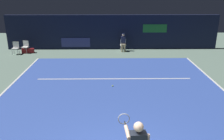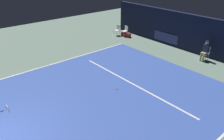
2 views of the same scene
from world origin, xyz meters
TOP-DOWN VIEW (x-y plane):
  - ground_plane at (0.00, 4.89)m, footprint 31.39×31.39m
  - court_surface at (0.00, 4.89)m, footprint 10.12×11.79m
  - line_sideline_right at (-5.01, 4.89)m, footprint 0.10×11.79m
  - line_service at (0.00, 6.96)m, footprint 7.89×0.10m
  - back_wall at (-0.00, 13.50)m, footprint 16.04×0.33m
  - line_judge_on_chair at (0.80, 12.75)m, footprint 0.45×0.54m
  - courtside_chair_near at (-6.33, 12.34)m, footprint 0.50×0.48m
  - courtside_chair_far at (-6.89, 11.99)m, footprint 0.46×0.43m
  - tennis_ball at (-0.09, 5.95)m, footprint 0.07×0.07m
  - equipment_bag at (-6.15, 12.30)m, footprint 0.88×0.46m

SIDE VIEW (x-z plane):
  - ground_plane at x=0.00m, z-range 0.00..0.00m
  - court_surface at x=0.00m, z-range 0.00..0.01m
  - line_sideline_right at x=-5.01m, z-range 0.01..0.02m
  - line_service at x=0.00m, z-range 0.01..0.02m
  - tennis_ball at x=-0.09m, z-range 0.01..0.08m
  - equipment_bag at x=-6.15m, z-range 0.00..0.32m
  - courtside_chair_near at x=-6.33m, z-range 0.06..0.94m
  - courtside_chair_far at x=-6.89m, z-range 0.06..0.94m
  - line_judge_on_chair at x=0.80m, z-range 0.03..1.35m
  - back_wall at x=0.00m, z-range 0.00..2.60m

